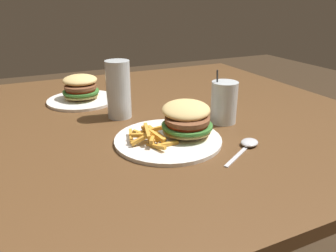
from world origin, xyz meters
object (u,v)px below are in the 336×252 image
at_px(meal_plate_near, 178,128).
at_px(beer_glass, 119,91).
at_px(juice_glass, 224,104).
at_px(meal_plate_far, 81,92).
at_px(spoon, 248,144).

distance_m(meal_plate_near, beer_glass, 0.26).
bearing_deg(juice_glass, beer_glass, 147.31).
bearing_deg(meal_plate_far, beer_glass, -70.24).
bearing_deg(juice_glass, spoon, -102.14).
height_order(meal_plate_near, meal_plate_far, meal_plate_near).
bearing_deg(juice_glass, meal_plate_near, -161.76).
xyz_separation_m(meal_plate_near, spoon, (0.15, -0.12, -0.03)).
xyz_separation_m(meal_plate_near, juice_glass, (0.19, 0.06, 0.02)).
bearing_deg(beer_glass, meal_plate_far, 109.76).
distance_m(beer_glass, spoon, 0.44).
relative_size(beer_glass, meal_plate_far, 0.73).
relative_size(beer_glass, spoon, 1.13).
bearing_deg(spoon, juice_glass, 46.87).
height_order(juice_glass, meal_plate_far, juice_glass).
distance_m(juice_glass, meal_plate_far, 0.54).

